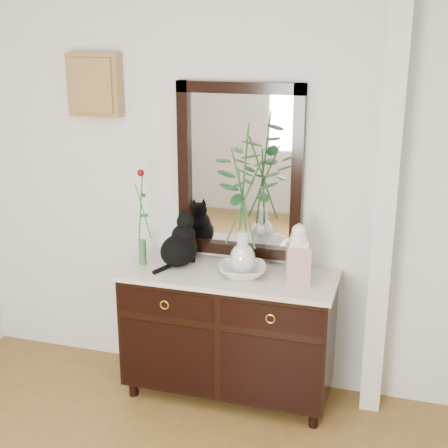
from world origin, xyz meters
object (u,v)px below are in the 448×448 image
(sideboard, at_px, (229,328))
(lotus_bowl, at_px, (242,271))
(ginger_jar, at_px, (298,253))
(cat, at_px, (179,240))

(sideboard, height_order, lotus_bowl, lotus_bowl)
(sideboard, relative_size, ginger_jar, 3.54)
(ginger_jar, bearing_deg, lotus_bowl, 178.48)
(sideboard, height_order, ginger_jar, ginger_jar)
(sideboard, xyz_separation_m, lotus_bowl, (0.09, -0.02, 0.41))
(sideboard, relative_size, lotus_bowl, 4.60)
(sideboard, xyz_separation_m, cat, (-0.34, 0.05, 0.54))
(lotus_bowl, height_order, ginger_jar, ginger_jar)
(lotus_bowl, relative_size, ginger_jar, 0.77)
(cat, distance_m, lotus_bowl, 0.46)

